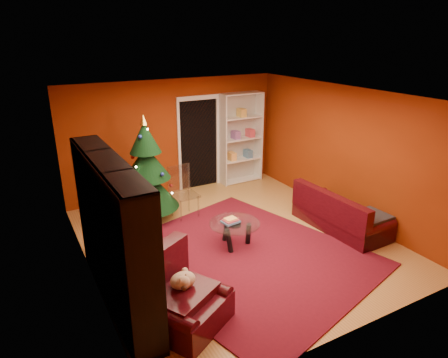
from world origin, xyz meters
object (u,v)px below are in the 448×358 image
white_bookshelf (241,139)px  gift_box_red (155,203)px  dog (183,280)px  media_unit (113,234)px  gift_box_teal (152,213)px  rug (244,257)px  acrylic_chair (185,195)px  armchair (184,297)px  christmas_tree (147,170)px  sofa (342,209)px  coffee_table (234,234)px  gift_box_green (149,202)px

white_bookshelf → gift_box_red: bearing=-168.6°
dog → media_unit: bearing=96.9°
gift_box_red → gift_box_teal: bearing=-115.6°
rug → acrylic_chair: (-0.23, 1.93, 0.46)m
white_bookshelf → armchair: bearing=-129.7°
christmas_tree → armchair: bearing=-101.0°
armchair → gift_box_teal: bearing=49.1°
media_unit → armchair: bearing=-57.6°
acrylic_chair → media_unit: bearing=-137.9°
armchair → dog: armchair is taller
media_unit → gift_box_teal: media_unit is taller
gift_box_red → sofa: sofa is taller
armchair → acrylic_chair: (1.28, 2.93, 0.07)m
coffee_table → acrylic_chair: 1.56m
gift_box_teal → dog: bearing=-101.5°
white_bookshelf → dog: white_bookshelf is taller
coffee_table → sofa: bearing=-10.0°
rug → gift_box_red: 2.71m
gift_box_teal → dog: size_ratio=0.76×
rug → armchair: 1.85m
white_bookshelf → sofa: size_ratio=1.22×
acrylic_chair → christmas_tree: bearing=152.6°
coffee_table → acrylic_chair: acrylic_chair is taller
white_bookshelf → coffee_table: bearing=-123.8°
gift_box_red → acrylic_chair: acrylic_chair is taller
dog → acrylic_chair: 3.13m
dog → acrylic_chair: bearing=36.9°
media_unit → acrylic_chair: size_ratio=2.84×
sofa → gift_box_teal: bearing=53.7°
sofa → acrylic_chair: size_ratio=1.96×
gift_box_green → acrylic_chair: 1.00m
christmas_tree → gift_box_teal: bearing=-80.1°
gift_box_red → white_bookshelf: white_bookshelf is taller
media_unit → gift_box_green: 3.26m
gift_box_teal → sofa: (3.05, -2.08, 0.25)m
gift_box_teal → acrylic_chair: size_ratio=0.32×
gift_box_teal → coffee_table: bearing=-61.5°
christmas_tree → acrylic_chair: bearing=-22.6°
media_unit → white_bookshelf: (3.94, 3.25, 0.07)m
rug → christmas_tree: (-0.89, 2.20, 1.02)m
armchair → coffee_table: bearing=12.8°
armchair → acrylic_chair: 3.19m
white_bookshelf → coffee_table: (-1.78, -2.76, -0.87)m
christmas_tree → sofa: 3.81m
gift_box_red → media_unit: bearing=-118.7°
gift_box_green → coffee_table: (0.77, -2.30, 0.12)m
gift_box_green → gift_box_red: size_ratio=1.05×
gift_box_teal → white_bookshelf: size_ratio=0.13×
gift_box_green → coffee_table: 2.43m
christmas_tree → armchair: 3.32m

